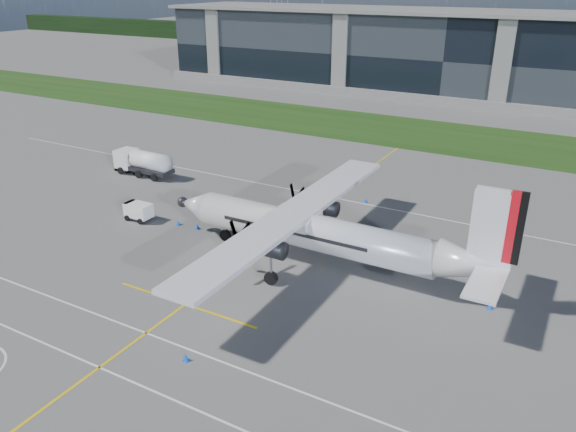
# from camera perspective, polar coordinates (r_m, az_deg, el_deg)

# --- Properties ---
(ground) EXTENTS (400.00, 400.00, 0.00)m
(ground) POSITION_cam_1_polar(r_m,az_deg,el_deg) (79.54, 9.24, 7.28)
(ground) COLOR #575552
(ground) RESTS_ON ground
(grass_strip) EXTENTS (400.00, 18.00, 0.04)m
(grass_strip) POSITION_cam_1_polar(r_m,az_deg,el_deg) (86.85, 11.14, 8.50)
(grass_strip) COLOR #183A10
(grass_strip) RESTS_ON ground
(terminal_building) EXTENTS (120.00, 20.00, 15.00)m
(terminal_building) POSITION_cam_1_polar(r_m,az_deg,el_deg) (115.88, 16.80, 15.35)
(terminal_building) COLOR black
(terminal_building) RESTS_ON ground
(tree_line) EXTENTS (400.00, 6.00, 6.00)m
(tree_line) POSITION_cam_1_polar(r_m,az_deg,el_deg) (174.99, 21.48, 15.61)
(tree_line) COLOR black
(tree_line) RESTS_ON ground
(yellow_taxiway_centerline) EXTENTS (0.20, 70.00, 0.01)m
(yellow_taxiway_centerline) POSITION_cam_1_polar(r_m,az_deg,el_deg) (52.49, 0.62, -0.84)
(yellow_taxiway_centerline) COLOR yellow
(yellow_taxiway_centerline) RESTS_ON ground
(white_lane_line) EXTENTS (90.00, 0.15, 0.01)m
(white_lane_line) POSITION_cam_1_polar(r_m,az_deg,el_deg) (38.20, -21.76, -12.72)
(white_lane_line) COLOR white
(white_lane_line) RESTS_ON ground
(turboprop_aircraft) EXTENTS (28.53, 29.59, 8.88)m
(turboprop_aircraft) POSITION_cam_1_polar(r_m,az_deg,el_deg) (43.33, 3.70, 0.13)
(turboprop_aircraft) COLOR white
(turboprop_aircraft) RESTS_ON ground
(fuel_tanker_truck) EXTENTS (7.73, 2.51, 2.90)m
(fuel_tanker_truck) POSITION_cam_1_polar(r_m,az_deg,el_deg) (67.71, -14.80, 5.28)
(fuel_tanker_truck) COLOR white
(fuel_tanker_truck) RESTS_ON ground
(baggage_tug) EXTENTS (2.74, 1.64, 1.64)m
(baggage_tug) POSITION_cam_1_polar(r_m,az_deg,el_deg) (55.04, -14.93, 0.43)
(baggage_tug) COLOR white
(baggage_tug) RESTS_ON ground
(ground_crew_person) EXTENTS (0.68, 0.85, 1.87)m
(ground_crew_person) POSITION_cam_1_polar(r_m,az_deg,el_deg) (54.67, -14.98, 0.40)
(ground_crew_person) COLOR #F25907
(ground_crew_person) RESTS_ON ground
(safety_cone_fwd) EXTENTS (0.36, 0.36, 0.50)m
(safety_cone_fwd) POSITION_cam_1_polar(r_m,az_deg,el_deg) (53.27, -11.07, -0.64)
(safety_cone_fwd) COLOR blue
(safety_cone_fwd) RESTS_ON ground
(safety_cone_tail) EXTENTS (0.36, 0.36, 0.50)m
(safety_cone_tail) POSITION_cam_1_polar(r_m,az_deg,el_deg) (41.97, 19.84, -8.57)
(safety_cone_tail) COLOR blue
(safety_cone_tail) RESTS_ON ground
(safety_cone_stbdwing) EXTENTS (0.36, 0.36, 0.50)m
(safety_cone_stbdwing) POSITION_cam_1_polar(r_m,az_deg,el_deg) (58.04, 7.92, 1.60)
(safety_cone_stbdwing) COLOR blue
(safety_cone_stbdwing) RESTS_ON ground
(safety_cone_nose_stbd) EXTENTS (0.36, 0.36, 0.50)m
(safety_cone_nose_stbd) POSITION_cam_1_polar(r_m,az_deg,el_deg) (52.10, -9.18, -1.05)
(safety_cone_nose_stbd) COLOR blue
(safety_cone_nose_stbd) RESTS_ON ground
(safety_cone_portwing) EXTENTS (0.36, 0.36, 0.50)m
(safety_cone_portwing) POSITION_cam_1_polar(r_m,az_deg,el_deg) (35.35, -10.33, -13.93)
(safety_cone_portwing) COLOR blue
(safety_cone_portwing) RESTS_ON ground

